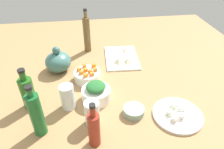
{
  "coord_description": "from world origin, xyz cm",
  "views": [
    {
      "loc": [
        -87.28,
        12.02,
        71.13
      ],
      "look_at": [
        0.0,
        0.0,
        8.0
      ],
      "focal_mm": 32.79,
      "sensor_mm": 36.0,
      "label": 1
    }
  ],
  "objects_px": {
    "cutting_board": "(121,58)",
    "bottle_3": "(94,129)",
    "bowl_carrots": "(87,76)",
    "bottle_2": "(87,34)",
    "plate_tofu": "(177,115)",
    "bottle_1": "(28,92)",
    "bowl_greens": "(96,94)",
    "bowl_small_side": "(134,111)",
    "bottle_0": "(36,114)",
    "drinking_glass_1": "(92,113)",
    "drinking_glass_0": "(68,97)",
    "teapot": "(58,61)"
  },
  "relations": [
    {
      "from": "cutting_board",
      "to": "bottle_3",
      "type": "xyz_separation_m",
      "value": [
        -0.61,
        0.21,
        0.08
      ]
    },
    {
      "from": "bowl_carrots",
      "to": "bottle_2",
      "type": "distance_m",
      "value": 0.35
    },
    {
      "from": "plate_tofu",
      "to": "bottle_3",
      "type": "bearing_deg",
      "value": 103.71
    },
    {
      "from": "bottle_1",
      "to": "bowl_greens",
      "type": "bearing_deg",
      "value": -89.36
    },
    {
      "from": "cutting_board",
      "to": "bottle_3",
      "type": "distance_m",
      "value": 0.65
    },
    {
      "from": "bottle_2",
      "to": "bowl_small_side",
      "type": "bearing_deg",
      "value": -163.81
    },
    {
      "from": "bottle_3",
      "to": "bottle_1",
      "type": "bearing_deg",
      "value": 48.98
    },
    {
      "from": "plate_tofu",
      "to": "bowl_carrots",
      "type": "relative_size",
      "value": 1.53
    },
    {
      "from": "bowl_carrots",
      "to": "bottle_0",
      "type": "relative_size",
      "value": 0.6
    },
    {
      "from": "bowl_carrots",
      "to": "bowl_small_side",
      "type": "relative_size",
      "value": 1.5
    },
    {
      "from": "bottle_1",
      "to": "bottle_3",
      "type": "relative_size",
      "value": 1.01
    },
    {
      "from": "bowl_carrots",
      "to": "drinking_glass_1",
      "type": "height_order",
      "value": "drinking_glass_1"
    },
    {
      "from": "cutting_board",
      "to": "bowl_greens",
      "type": "bearing_deg",
      "value": 152.85
    },
    {
      "from": "cutting_board",
      "to": "bowl_carrots",
      "type": "xyz_separation_m",
      "value": [
        -0.2,
        0.22,
        0.02
      ]
    },
    {
      "from": "cutting_board",
      "to": "drinking_glass_0",
      "type": "relative_size",
      "value": 2.4
    },
    {
      "from": "teapot",
      "to": "drinking_glass_1",
      "type": "height_order",
      "value": "teapot"
    },
    {
      "from": "cutting_board",
      "to": "bottle_0",
      "type": "xyz_separation_m",
      "value": [
        -0.53,
        0.43,
        0.1
      ]
    },
    {
      "from": "teapot",
      "to": "bowl_greens",
      "type": "bearing_deg",
      "value": -145.48
    },
    {
      "from": "cutting_board",
      "to": "plate_tofu",
      "type": "height_order",
      "value": "plate_tofu"
    },
    {
      "from": "cutting_board",
      "to": "teapot",
      "type": "xyz_separation_m",
      "value": [
        -0.08,
        0.38,
        0.05
      ]
    },
    {
      "from": "plate_tofu",
      "to": "teapot",
      "type": "height_order",
      "value": "teapot"
    },
    {
      "from": "bowl_carrots",
      "to": "drinking_glass_1",
      "type": "relative_size",
      "value": 1.22
    },
    {
      "from": "teapot",
      "to": "plate_tofu",
      "type": "bearing_deg",
      "value": -129.08
    },
    {
      "from": "bowl_greens",
      "to": "bottle_3",
      "type": "distance_m",
      "value": 0.25
    },
    {
      "from": "bowl_greens",
      "to": "bottle_2",
      "type": "distance_m",
      "value": 0.51
    },
    {
      "from": "plate_tofu",
      "to": "bottle_1",
      "type": "distance_m",
      "value": 0.68
    },
    {
      "from": "cutting_board",
      "to": "bowl_carrots",
      "type": "bearing_deg",
      "value": 131.6
    },
    {
      "from": "plate_tofu",
      "to": "bottle_2",
      "type": "bearing_deg",
      "value": 29.35
    },
    {
      "from": "plate_tofu",
      "to": "bowl_small_side",
      "type": "relative_size",
      "value": 2.28
    },
    {
      "from": "drinking_glass_0",
      "to": "bowl_carrots",
      "type": "bearing_deg",
      "value": -25.44
    },
    {
      "from": "bowl_small_side",
      "to": "teapot",
      "type": "relative_size",
      "value": 0.56
    },
    {
      "from": "bowl_greens",
      "to": "bowl_carrots",
      "type": "bearing_deg",
      "value": 12.31
    },
    {
      "from": "bowl_carrots",
      "to": "plate_tofu",
      "type": "bearing_deg",
      "value": -130.06
    },
    {
      "from": "bowl_carrots",
      "to": "drinking_glass_0",
      "type": "xyz_separation_m",
      "value": [
        -0.2,
        0.09,
        0.03
      ]
    },
    {
      "from": "bowl_greens",
      "to": "bowl_small_side",
      "type": "bearing_deg",
      "value": -126.16
    },
    {
      "from": "bowl_small_side",
      "to": "drinking_glass_0",
      "type": "xyz_separation_m",
      "value": [
        0.08,
        0.29,
        0.04
      ]
    },
    {
      "from": "drinking_glass_0",
      "to": "plate_tofu",
      "type": "bearing_deg",
      "value": -104.51
    },
    {
      "from": "drinking_glass_1",
      "to": "bottle_3",
      "type": "bearing_deg",
      "value": -178.61
    },
    {
      "from": "bowl_carrots",
      "to": "bottle_3",
      "type": "relative_size",
      "value": 0.7
    },
    {
      "from": "drinking_glass_1",
      "to": "bottle_0",
      "type": "bearing_deg",
      "value": 94.83
    },
    {
      "from": "bowl_greens",
      "to": "bottle_3",
      "type": "xyz_separation_m",
      "value": [
        -0.25,
        0.02,
        0.05
      ]
    },
    {
      "from": "bowl_small_side",
      "to": "bottle_1",
      "type": "height_order",
      "value": "bottle_1"
    },
    {
      "from": "bottle_1",
      "to": "drinking_glass_1",
      "type": "height_order",
      "value": "bottle_1"
    },
    {
      "from": "bowl_small_side",
      "to": "bottle_0",
      "type": "distance_m",
      "value": 0.41
    },
    {
      "from": "bottle_0",
      "to": "bottle_3",
      "type": "relative_size",
      "value": 1.17
    },
    {
      "from": "plate_tofu",
      "to": "bowl_carrots",
      "type": "height_order",
      "value": "bowl_carrots"
    },
    {
      "from": "bottle_1",
      "to": "drinking_glass_1",
      "type": "relative_size",
      "value": 1.76
    },
    {
      "from": "bottle_0",
      "to": "drinking_glass_0",
      "type": "distance_m",
      "value": 0.18
    },
    {
      "from": "bottle_0",
      "to": "bottle_1",
      "type": "relative_size",
      "value": 1.15
    },
    {
      "from": "teapot",
      "to": "bottle_1",
      "type": "relative_size",
      "value": 0.82
    }
  ]
}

